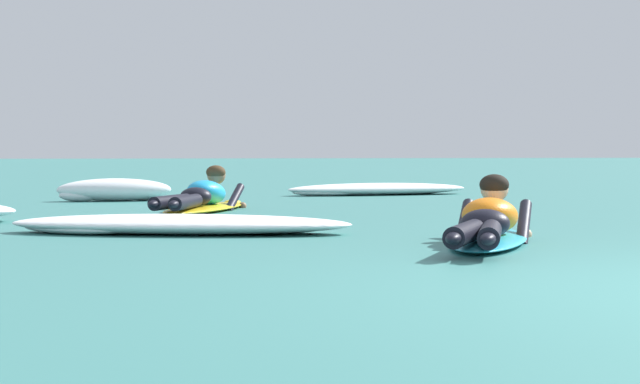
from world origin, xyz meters
TOP-DOWN VIEW (x-y plane):
  - ground_plane at (0.00, 10.00)m, footprint 120.00×120.00m
  - surfer_near at (-0.54, 2.83)m, footprint 1.34×2.45m
  - surfer_far at (-2.20, 7.61)m, footprint 1.35×2.62m
  - whitewater_mid_right at (-3.13, 10.32)m, footprint 1.49×0.60m
  - whitewater_back at (-2.61, 4.36)m, footprint 2.90×1.57m
  - whitewater_far_band at (0.66, 11.70)m, footprint 2.86×1.28m

SIDE VIEW (x-z plane):
  - ground_plane at x=0.00m, z-range 0.00..0.00m
  - whitewater_back at x=-2.61m, z-range -0.01..0.15m
  - whitewater_far_band at x=0.66m, z-range -0.01..0.17m
  - surfer_far at x=-2.20m, z-range -0.13..0.40m
  - whitewater_mid_right at x=-3.13m, z-range -0.01..0.28m
  - surfer_near at x=-0.54m, z-range -0.13..0.41m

